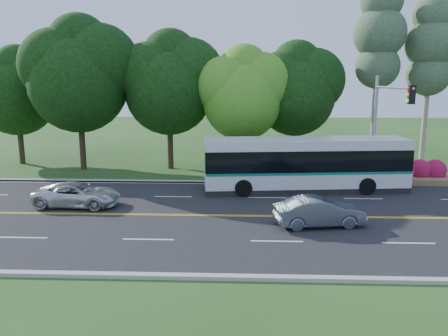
{
  "coord_description": "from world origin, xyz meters",
  "views": [
    {
      "loc": [
        -2.05,
        -21.07,
        6.71
      ],
      "look_at": [
        -2.96,
        2.0,
        2.06
      ],
      "focal_mm": 35.0,
      "sensor_mm": 36.0,
      "label": 1
    }
  ],
  "objects_px": {
    "traffic_signal": "(385,115)",
    "suv": "(77,195)",
    "sedan": "(319,212)",
    "transit_bus": "(305,165)"
  },
  "relations": [
    {
      "from": "traffic_signal",
      "to": "sedan",
      "type": "height_order",
      "value": "traffic_signal"
    },
    {
      "from": "sedan",
      "to": "suv",
      "type": "height_order",
      "value": "sedan"
    },
    {
      "from": "transit_bus",
      "to": "suv",
      "type": "xyz_separation_m",
      "value": [
        -12.75,
        -3.93,
        -0.96
      ]
    },
    {
      "from": "traffic_signal",
      "to": "transit_bus",
      "type": "bearing_deg",
      "value": -178.92
    },
    {
      "from": "suv",
      "to": "traffic_signal",
      "type": "bearing_deg",
      "value": -74.55
    },
    {
      "from": "traffic_signal",
      "to": "suv",
      "type": "height_order",
      "value": "traffic_signal"
    },
    {
      "from": "transit_bus",
      "to": "sedan",
      "type": "relative_size",
      "value": 3.01
    },
    {
      "from": "traffic_signal",
      "to": "transit_bus",
      "type": "relative_size",
      "value": 0.56
    },
    {
      "from": "transit_bus",
      "to": "traffic_signal",
      "type": "bearing_deg",
      "value": -4.91
    },
    {
      "from": "traffic_signal",
      "to": "sedan",
      "type": "distance_m",
      "value": 9.28
    }
  ]
}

